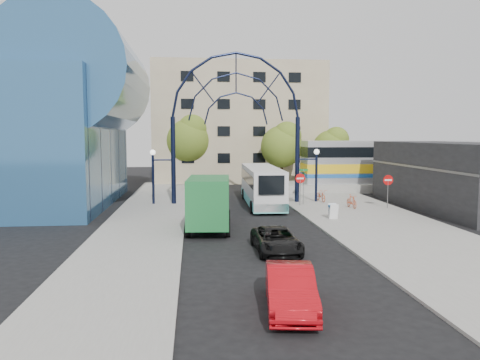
{
  "coord_description": "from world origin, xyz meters",
  "views": [
    {
      "loc": [
        -3.45,
        -23.32,
        5.54
      ],
      "look_at": [
        -0.49,
        6.0,
        2.72
      ],
      "focal_mm": 35.0,
      "sensor_mm": 36.0,
      "label": 1
    }
  ],
  "objects": [
    {
      "name": "tree_north_b",
      "position": [
        -3.88,
        29.93,
        5.27
      ],
      "size": [
        5.12,
        5.12,
        8.0
      ],
      "color": "#382314",
      "rests_on": "ground"
    },
    {
      "name": "tree_north_c",
      "position": [
        12.12,
        27.93,
        4.28
      ],
      "size": [
        4.16,
        4.16,
        6.5
      ],
      "color": "#382314",
      "rests_on": "ground"
    },
    {
      "name": "sidewalk_east",
      "position": [
        8.0,
        4.0,
        0.06
      ],
      "size": [
        8.0,
        56.0,
        0.12
      ],
      "primitive_type": "cube",
      "color": "gray",
      "rests_on": "ground"
    },
    {
      "name": "gateway_arch",
      "position": [
        0.0,
        14.0,
        8.56
      ],
      "size": [
        13.64,
        0.44,
        12.1
      ],
      "color": "black",
      "rests_on": "ground"
    },
    {
      "name": "green_truck",
      "position": [
        -2.52,
        3.81,
        1.57
      ],
      "size": [
        2.8,
        6.4,
        3.15
      ],
      "rotation": [
        0.0,
        0.0,
        -0.08
      ],
      "color": "black",
      "rests_on": "ground"
    },
    {
      "name": "commercial_block_east",
      "position": [
        16.0,
        10.0,
        2.5
      ],
      "size": [
        6.0,
        16.0,
        5.0
      ],
      "primitive_type": "cube",
      "color": "black",
      "rests_on": "ground"
    },
    {
      "name": "bike_near_a",
      "position": [
        7.02,
        14.0,
        0.61
      ],
      "size": [
        0.84,
        1.94,
        0.99
      ],
      "primitive_type": "imported",
      "rotation": [
        0.0,
        0.0,
        0.1
      ],
      "color": "#CC5028",
      "rests_on": "sidewalk_east"
    },
    {
      "name": "train_car",
      "position": [
        20.0,
        22.0,
        2.9
      ],
      "size": [
        25.1,
        3.05,
        4.2
      ],
      "color": "#B7B7BC",
      "rests_on": "train_platform"
    },
    {
      "name": "street_name_sign",
      "position": [
        5.2,
        12.6,
        2.13
      ],
      "size": [
        0.7,
        0.7,
        2.8
      ],
      "color": "slate",
      "rests_on": "sidewalk_east"
    },
    {
      "name": "sandwich_board",
      "position": [
        5.6,
        5.98,
        0.74
      ],
      "size": [
        0.55,
        0.61,
        0.99
      ],
      "color": "white",
      "rests_on": "sidewalk_east"
    },
    {
      "name": "stop_sign",
      "position": [
        4.8,
        12.0,
        1.99
      ],
      "size": [
        0.8,
        0.07,
        2.5
      ],
      "color": "slate",
      "rests_on": "sidewalk_east"
    },
    {
      "name": "plaza_west",
      "position": [
        -6.5,
        6.0,
        0.06
      ],
      "size": [
        5.0,
        50.0,
        0.12
      ],
      "primitive_type": "cube",
      "color": "gray",
      "rests_on": "ground"
    },
    {
      "name": "red_sedan",
      "position": [
        -0.41,
        -9.12,
        0.7
      ],
      "size": [
        1.99,
        4.37,
        1.39
      ],
      "primitive_type": "imported",
      "rotation": [
        0.0,
        0.0,
        -0.13
      ],
      "color": "#B30B12",
      "rests_on": "ground"
    },
    {
      "name": "apartment_block",
      "position": [
        2.0,
        34.97,
        7.0
      ],
      "size": [
        20.0,
        12.1,
        14.0
      ],
      "color": "tan",
      "rests_on": "ground"
    },
    {
      "name": "ground",
      "position": [
        0.0,
        0.0,
        0.0
      ],
      "size": [
        120.0,
        120.0,
        0.0
      ],
      "primitive_type": "plane",
      "color": "black",
      "rests_on": "ground"
    },
    {
      "name": "transit_hall",
      "position": [
        -15.3,
        15.0,
        6.7
      ],
      "size": [
        16.5,
        18.0,
        14.5
      ],
      "color": "#2D5C8B",
      "rests_on": "ground"
    },
    {
      "name": "city_bus",
      "position": [
        2.0,
        13.42,
        1.58
      ],
      "size": [
        2.83,
        11.06,
        3.02
      ],
      "rotation": [
        0.0,
        0.0,
        -0.03
      ],
      "color": "silver",
      "rests_on": "ground"
    },
    {
      "name": "do_not_enter_sign",
      "position": [
        11.0,
        10.0,
        1.98
      ],
      "size": [
        0.76,
        0.07,
        2.48
      ],
      "color": "slate",
      "rests_on": "sidewalk_east"
    },
    {
      "name": "train_platform",
      "position": [
        20.0,
        22.0,
        0.4
      ],
      "size": [
        32.0,
        5.0,
        0.8
      ],
      "primitive_type": "cube",
      "color": "gray",
      "rests_on": "ground"
    },
    {
      "name": "bike_near_b",
      "position": [
        8.36,
        10.37,
        0.62
      ],
      "size": [
        0.64,
        1.69,
        0.99
      ],
      "primitive_type": "imported",
      "rotation": [
        0.0,
        0.0,
        0.1
      ],
      "color": "#CF4F29",
      "rests_on": "sidewalk_east"
    },
    {
      "name": "black_suv",
      "position": [
        0.44,
        -1.85,
        0.6
      ],
      "size": [
        2.06,
        4.33,
        1.2
      ],
      "primitive_type": "imported",
      "rotation": [
        0.0,
        0.0,
        0.02
      ],
      "color": "black",
      "rests_on": "ground"
    },
    {
      "name": "tree_north_a",
      "position": [
        6.12,
        25.93,
        4.61
      ],
      "size": [
        4.48,
        4.48,
        7.0
      ],
      "color": "#382314",
      "rests_on": "ground"
    }
  ]
}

